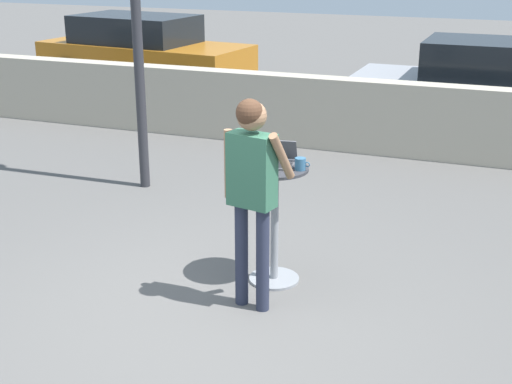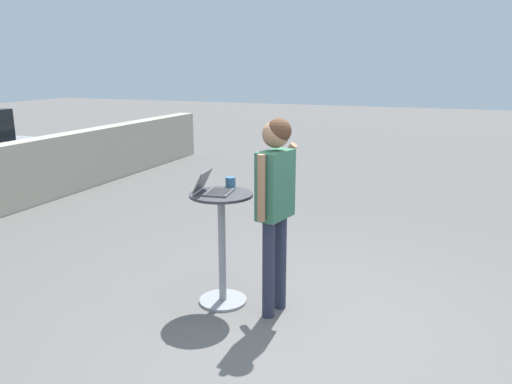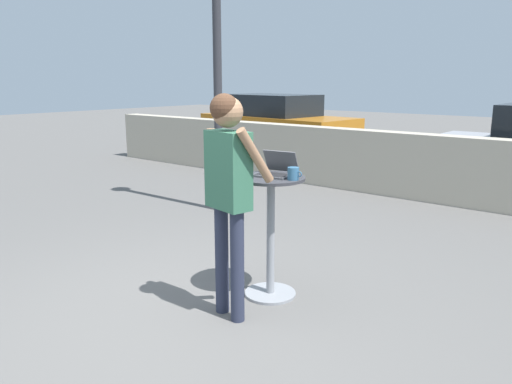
# 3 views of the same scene
# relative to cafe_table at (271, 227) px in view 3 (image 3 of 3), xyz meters

# --- Properties ---
(ground_plane) EXTENTS (50.00, 50.00, 0.00)m
(ground_plane) POSITION_rel_cafe_table_xyz_m (-0.25, -0.84, -0.63)
(ground_plane) COLOR #5B5956
(pavement_kerb) EXTENTS (14.99, 0.35, 1.05)m
(pavement_kerb) POSITION_rel_cafe_table_xyz_m (-0.25, 4.42, -0.11)
(pavement_kerb) COLOR #B2A893
(pavement_kerb) RESTS_ON ground_plane
(cafe_table) EXTENTS (0.58, 0.58, 1.07)m
(cafe_table) POSITION_rel_cafe_table_xyz_m (0.00, 0.00, 0.00)
(cafe_table) COLOR gray
(cafe_table) RESTS_ON ground_plane
(laptop) EXTENTS (0.35, 0.36, 0.21)m
(laptop) POSITION_rel_cafe_table_xyz_m (-0.01, 0.07, 0.49)
(laptop) COLOR #515156
(laptop) RESTS_ON cafe_table
(coffee_mug) EXTENTS (0.13, 0.10, 0.10)m
(coffee_mug) POSITION_rel_cafe_table_xyz_m (0.22, 0.01, 0.50)
(coffee_mug) COLOR #336084
(coffee_mug) RESTS_ON cafe_table
(standing_person) EXTENTS (0.56, 0.35, 1.78)m
(standing_person) POSITION_rel_cafe_table_xyz_m (-0.01, -0.53, 0.51)
(standing_person) COLOR #282D42
(standing_person) RESTS_ON ground_plane
(parked_car_further_down) EXTENTS (4.46, 2.21, 1.49)m
(parked_car_further_down) POSITION_rel_cafe_table_xyz_m (-5.46, 7.36, 0.14)
(parked_car_further_down) COLOR #B76B19
(parked_car_further_down) RESTS_ON ground_plane
(street_lamp) EXTENTS (0.32, 0.32, 4.39)m
(street_lamp) POSITION_rel_cafe_table_xyz_m (-2.39, 1.90, 2.19)
(street_lamp) COLOR #2D2D33
(street_lamp) RESTS_ON ground_plane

